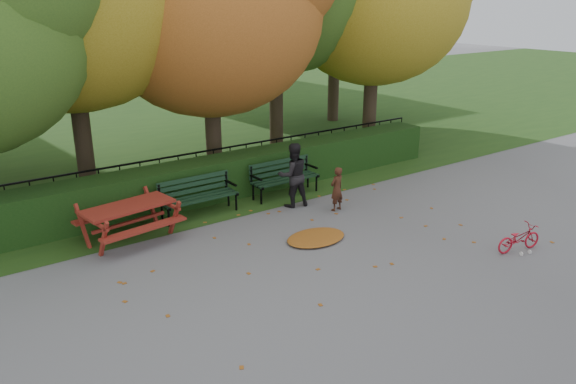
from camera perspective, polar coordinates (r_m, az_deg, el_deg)
ground at (r=10.98m, az=5.99°, el=-6.60°), size 90.00×90.00×0.00m
grass_strip at (r=22.84m, az=-17.98°, el=6.26°), size 90.00×90.00×0.00m
hedge at (r=14.22m, az=-5.98°, el=1.67°), size 13.00×0.90×1.00m
iron_fence at (r=14.88m, az=-7.52°, el=2.55°), size 14.00×0.04×1.02m
bench_left at (r=12.97m, az=-9.20°, el=-0.13°), size 1.80×0.57×0.88m
bench_right at (r=14.13m, az=-0.49°, el=1.74°), size 1.80×0.57×0.88m
picnic_table at (r=11.86m, az=-15.91°, el=-2.08°), size 2.00×1.70×0.88m
leaf_pile at (r=11.67m, az=2.85°, el=-4.64°), size 1.40×1.03×0.09m
leaf_scatter at (r=11.18m, az=4.97°, el=-6.04°), size 9.00×5.70×0.01m
child at (r=13.12m, az=4.97°, el=0.32°), size 0.42×0.31×1.05m
adult at (r=13.28m, az=0.50°, el=1.74°), size 0.87×0.74×1.55m
bicycle at (r=11.98m, az=22.41°, el=-4.36°), size 1.08×0.57×0.54m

